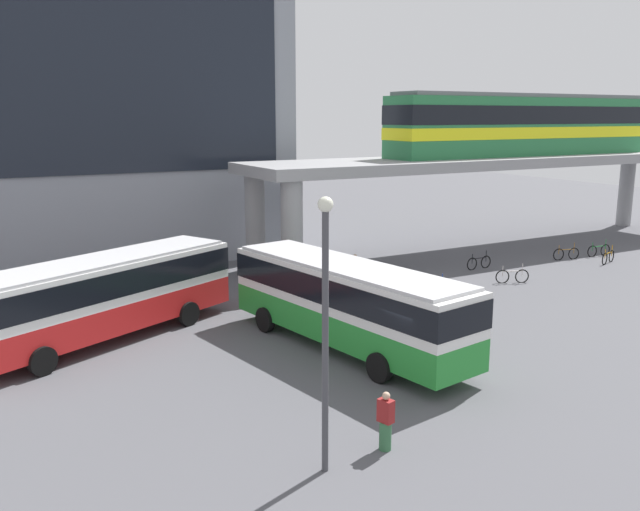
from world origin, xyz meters
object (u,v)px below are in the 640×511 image
object	(u,v)px
bus_main	(347,297)
bicycle_silver	(512,276)
bicycle_black	(479,263)
bicycle_green	(599,250)
bus_secondary	(104,290)
pedestrian_walking_across	(386,423)
pedestrian_waiting_near_stop	(355,271)
station_building	(26,88)
bicycle_orange	(608,257)
bicycle_blue	(433,288)
train	(524,124)
bicycle_brown	(566,254)

from	to	relation	value
bus_main	bicycle_silver	world-z (taller)	bus_main
bicycle_black	bicycle_green	bearing A→B (deg)	-6.30
bus_secondary	pedestrian_walking_across	bearing A→B (deg)	-70.29
bicycle_silver	pedestrian_waiting_near_stop	size ratio (longest dim) A/B	1.04
pedestrian_waiting_near_stop	bus_main	bearing A→B (deg)	-124.09
station_building	bicycle_green	xyz separation A→B (m)	(29.99, -17.27, -9.75)
station_building	bicycle_orange	distance (m)	35.76
bicycle_blue	train	bearing A→B (deg)	28.89
train	bicycle_black	distance (m)	10.82
bicycle_brown	bicycle_blue	xyz separation A→B (m)	(-12.11, -2.46, 0.00)
train	bicycle_black	bearing A→B (deg)	-150.74
bicycle_silver	bicycle_blue	xyz separation A→B (m)	(-5.09, 0.12, 0.00)
bus_main	pedestrian_walking_across	bearing A→B (deg)	-113.91
bicycle_orange	pedestrian_waiting_near_stop	world-z (taller)	pedestrian_waiting_near_stop
bicycle_blue	pedestrian_waiting_near_stop	distance (m)	4.18
bus_secondary	bicycle_silver	world-z (taller)	bus_secondary
bicycle_orange	bicycle_blue	distance (m)	13.46
bus_main	bicycle_orange	world-z (taller)	bus_main
station_building	bicycle_black	size ratio (longest dim) A/B	15.77
bicycle_orange	pedestrian_walking_across	size ratio (longest dim) A/B	1.08
bicycle_orange	station_building	bearing A→B (deg)	146.71
bicycle_brown	bicycle_black	xyz separation A→B (m)	(-6.28, 0.70, 0.00)
bus_secondary	bicycle_orange	xyz separation A→B (m)	(28.55, -0.42, -1.63)
bicycle_orange	pedestrian_waiting_near_stop	distance (m)	15.96
bus_secondary	bicycle_silver	bearing A→B (deg)	-3.15
bicycle_black	bicycle_blue	bearing A→B (deg)	-151.53
bicycle_black	pedestrian_waiting_near_stop	xyz separation A→B (m)	(-8.06, 0.36, 0.39)
bicycle_black	bicycle_blue	world-z (taller)	same
bicycle_orange	pedestrian_waiting_near_stop	size ratio (longest dim) A/B	1.08
bicycle_brown	bicycle_orange	distance (m)	2.32
bicycle_silver	bus_secondary	bearing A→B (deg)	176.85
bus_secondary	bicycle_blue	world-z (taller)	bus_secondary
bus_main	pedestrian_walking_across	world-z (taller)	bus_main
bus_main	bicycle_orange	bearing A→B (deg)	13.20
station_building	bicycle_brown	xyz separation A→B (m)	(27.42, -16.99, -9.75)
bus_secondary	pedestrian_waiting_near_stop	size ratio (longest dim) A/B	6.90
bicycle_black	pedestrian_walking_across	bearing A→B (deg)	-138.62
bus_main	bicycle_green	xyz separation A→B (m)	(22.23, 6.55, -1.63)
station_building	bicycle_black	world-z (taller)	station_building
bicycle_silver	pedestrian_walking_across	xyz separation A→B (m)	(-15.76, -11.25, 0.38)
bicycle_black	bicycle_silver	xyz separation A→B (m)	(-0.74, -3.29, 0.00)
train	pedestrian_waiting_near_stop	bearing A→B (deg)	-167.02
train	pedestrian_walking_across	size ratio (longest dim) A/B	12.50
train	bus_main	distance (m)	23.82
train	bicycle_black	world-z (taller)	train
bus_main	bicycle_blue	distance (m)	8.88
station_building	pedestrian_waiting_near_stop	distance (m)	22.64
bicycle_blue	pedestrian_walking_across	distance (m)	15.60
bicycle_green	bus_main	bearing A→B (deg)	-163.59
bicycle_brown	pedestrian_waiting_near_stop	size ratio (longest dim) A/B	1.09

